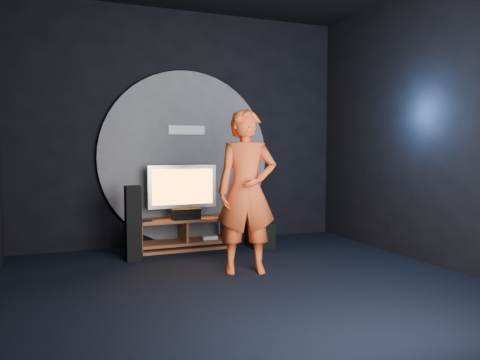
% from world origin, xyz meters
% --- Properties ---
extents(floor, '(5.00, 5.00, 0.00)m').
position_xyz_m(floor, '(0.00, 0.00, 0.00)').
color(floor, black).
rests_on(floor, ground).
extents(back_wall, '(5.00, 0.04, 3.50)m').
position_xyz_m(back_wall, '(0.00, 2.50, 1.75)').
color(back_wall, black).
rests_on(back_wall, ground).
extents(front_wall, '(5.00, 0.04, 3.50)m').
position_xyz_m(front_wall, '(0.00, -2.50, 1.75)').
color(front_wall, black).
rests_on(front_wall, ground).
extents(right_wall, '(0.04, 5.00, 3.50)m').
position_xyz_m(right_wall, '(2.50, 0.00, 1.75)').
color(right_wall, black).
rests_on(right_wall, ground).
extents(wall_disc_panel, '(2.60, 0.11, 2.60)m').
position_xyz_m(wall_disc_panel, '(0.00, 2.44, 1.30)').
color(wall_disc_panel, '#515156').
rests_on(wall_disc_panel, ground).
extents(media_console, '(1.34, 0.45, 0.45)m').
position_xyz_m(media_console, '(-0.14, 2.05, 0.20)').
color(media_console, brown).
rests_on(media_console, ground).
extents(tv, '(1.00, 0.22, 0.76)m').
position_xyz_m(tv, '(-0.14, 2.12, 0.86)').
color(tv, '#ABABB2').
rests_on(tv, media_console).
extents(center_speaker, '(0.40, 0.15, 0.15)m').
position_xyz_m(center_speaker, '(-0.14, 1.92, 0.53)').
color(center_speaker, black).
rests_on(center_speaker, media_console).
extents(remote, '(0.18, 0.05, 0.02)m').
position_xyz_m(remote, '(-0.72, 1.93, 0.46)').
color(remote, black).
rests_on(remote, media_console).
extents(tower_speaker_left, '(0.19, 0.21, 0.97)m').
position_xyz_m(tower_speaker_left, '(-0.92, 1.65, 0.48)').
color(tower_speaker_left, black).
rests_on(tower_speaker_left, ground).
extents(tower_speaker_right, '(0.19, 0.21, 0.97)m').
position_xyz_m(tower_speaker_right, '(0.83, 2.12, 0.48)').
color(tower_speaker_right, black).
rests_on(tower_speaker_right, ground).
extents(subwoofer, '(0.33, 0.33, 0.36)m').
position_xyz_m(subwoofer, '(0.93, 1.75, 0.18)').
color(subwoofer, black).
rests_on(subwoofer, ground).
extents(player, '(0.79, 0.61, 1.90)m').
position_xyz_m(player, '(0.21, 0.57, 0.95)').
color(player, '#F05020').
rests_on(player, ground).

